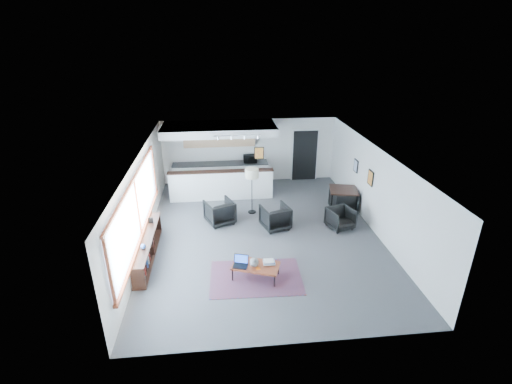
{
  "coord_description": "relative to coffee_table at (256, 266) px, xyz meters",
  "views": [
    {
      "loc": [
        -1.25,
        -10.01,
        5.77
      ],
      "look_at": [
        -0.15,
        0.4,
        1.23
      ],
      "focal_mm": 26.0,
      "sensor_mm": 36.0,
      "label": 1
    }
  ],
  "objects": [
    {
      "name": "console",
      "position": [
        -2.86,
        1.19,
        -0.03
      ],
      "size": [
        0.35,
        3.0,
        0.8
      ],
      "color": "black",
      "rests_on": "floor"
    },
    {
      "name": "dining_table",
      "position": [
        3.43,
        3.59,
        0.37
      ],
      "size": [
        1.12,
        1.12,
        0.79
      ],
      "rotation": [
        0.0,
        0.0,
        -0.22
      ],
      "color": "black",
      "rests_on": "floor"
    },
    {
      "name": "coffee_table",
      "position": [
        0.0,
        0.0,
        0.0
      ],
      "size": [
        1.31,
        0.99,
        0.38
      ],
      "rotation": [
        0.0,
        0.0,
        -0.35
      ],
      "color": "maroon",
      "rests_on": "floor"
    },
    {
      "name": "window",
      "position": [
        -3.03,
        1.34,
        1.1
      ],
      "size": [
        0.1,
        5.95,
        1.66
      ],
      "color": "#8CBFFF",
      "rests_on": "room"
    },
    {
      "name": "floor_lamp",
      "position": [
        0.26,
        3.73,
        1.04
      ],
      "size": [
        0.53,
        0.53,
        1.6
      ],
      "rotation": [
        0.0,
        0.0,
        0.17
      ],
      "color": "black",
      "rests_on": "floor"
    },
    {
      "name": "wall_art_lower",
      "position": [
        3.91,
        2.64,
        1.2
      ],
      "size": [
        0.03,
        0.38,
        0.48
      ],
      "color": "black",
      "rests_on": "room"
    },
    {
      "name": "room",
      "position": [
        0.44,
        2.24,
        0.95
      ],
      "size": [
        7.02,
        9.02,
        2.62
      ],
      "color": "#4B4B4E",
      "rests_on": "ground"
    },
    {
      "name": "dining_chair_near",
      "position": [
        2.94,
        2.32,
        -0.03
      ],
      "size": [
        0.78,
        0.75,
        0.64
      ],
      "primitive_type": "imported",
      "rotation": [
        0.0,
        0.0,
        0.33
      ],
      "color": "black",
      "rests_on": "floor"
    },
    {
      "name": "kitchenette",
      "position": [
        -0.76,
        5.95,
        1.03
      ],
      "size": [
        4.2,
        1.96,
        2.6
      ],
      "color": "white",
      "rests_on": "floor"
    },
    {
      "name": "wall_art_upper",
      "position": [
        3.91,
        3.94,
        1.15
      ],
      "size": [
        0.03,
        0.34,
        0.44
      ],
      "color": "black",
      "rests_on": "room"
    },
    {
      "name": "ceramic_pot",
      "position": [
        -0.05,
        -0.04,
        0.14
      ],
      "size": [
        0.23,
        0.23,
        0.23
      ],
      "rotation": [
        0.0,
        0.0,
        -0.4
      ],
      "color": "gray",
      "rests_on": "coffee_table"
    },
    {
      "name": "dining_chair_far",
      "position": [
        3.44,
        3.54,
        0.01
      ],
      "size": [
        0.72,
        0.68,
        0.72
      ],
      "primitive_type": "imported",
      "rotation": [
        0.0,
        0.0,
        3.17
      ],
      "color": "black",
      "rests_on": "floor"
    },
    {
      "name": "coaster",
      "position": [
        0.04,
        -0.16,
        0.03
      ],
      "size": [
        0.11,
        0.11,
        0.01
      ],
      "rotation": [
        0.0,
        0.0,
        -0.02
      ],
      "color": "#E5590C",
      "rests_on": "coffee_table"
    },
    {
      "name": "track_light",
      "position": [
        -0.15,
        4.44,
        2.18
      ],
      "size": [
        1.6,
        0.07,
        0.15
      ],
      "color": "silver",
      "rests_on": "room"
    },
    {
      "name": "doorway",
      "position": [
        2.74,
        6.66,
        0.72
      ],
      "size": [
        1.1,
        0.12,
        2.15
      ],
      "color": "black",
      "rests_on": "room"
    },
    {
      "name": "armchair_left",
      "position": [
        -0.86,
        3.08,
        0.08
      ],
      "size": [
        1.07,
        1.04,
        0.86
      ],
      "primitive_type": "imported",
      "rotation": [
        0.0,
        0.0,
        3.54
      ],
      "color": "black",
      "rests_on": "floor"
    },
    {
      "name": "armchair_right",
      "position": [
        0.89,
        2.56,
        0.07
      ],
      "size": [
        0.99,
        0.96,
        0.84
      ],
      "primitive_type": "imported",
      "rotation": [
        0.0,
        0.0,
        3.42
      ],
      "color": "black",
      "rests_on": "floor"
    },
    {
      "name": "book_stack",
      "position": [
        0.34,
        0.05,
        0.07
      ],
      "size": [
        0.3,
        0.24,
        0.09
      ],
      "rotation": [
        0.0,
        0.0,
        -0.01
      ],
      "color": "silver",
      "rests_on": "coffee_table"
    },
    {
      "name": "microwave",
      "position": [
        0.43,
        6.39,
        0.76
      ],
      "size": [
        0.53,
        0.29,
        0.36
      ],
      "primitive_type": "imported",
      "rotation": [
        0.0,
        0.0,
        -0.0
      ],
      "color": "black",
      "rests_on": "kitchenette"
    },
    {
      "name": "laptop",
      "position": [
        -0.38,
        0.05,
        0.1
      ],
      "size": [
        0.43,
        0.39,
        0.26
      ],
      "rotation": [
        0.0,
        0.0,
        -0.3
      ],
      "color": "black",
      "rests_on": "coffee_table"
    },
    {
      "name": "kilim_rug",
      "position": [
        0.0,
        0.0,
        -0.34
      ],
      "size": [
        2.37,
        1.66,
        0.01
      ],
      "rotation": [
        0.0,
        0.0,
        -0.04
      ],
      "color": "#512C3F",
      "rests_on": "floor"
    }
  ]
}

